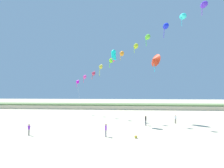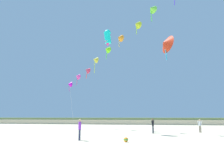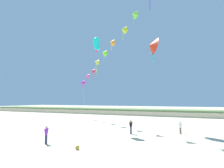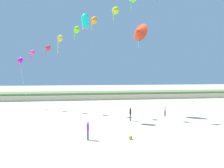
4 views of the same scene
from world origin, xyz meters
name	(u,v)px [view 3 (image 3 of 4)]	position (x,y,z in m)	size (l,w,h in m)	color
ground_plane	(30,156)	(0.00, 0.00, 0.00)	(240.00, 240.00, 0.00)	beige
dune_ridge	(147,112)	(0.00, 41.85, 0.84)	(120.00, 9.31, 1.69)	beige
person_near_left	(131,126)	(4.41, 11.49, 0.99)	(0.35, 0.57, 1.71)	#474C56
person_mid_center	(46,134)	(-1.64, 3.32, 1.00)	(0.23, 0.60, 1.72)	#282D4C
person_far_left	(180,127)	(10.14, 13.97, 0.93)	(0.53, 0.35, 1.60)	#726656
kite_banner_string	(123,30)	(2.52, 13.96, 14.82)	(30.90, 24.56, 21.45)	#C60DC6
large_kite_low_lead	(96,44)	(-1.31, 12.67, 12.73)	(1.33, 1.33, 2.36)	#12EBD6
large_kite_mid_trail	(152,46)	(6.59, 15.39, 12.28)	(2.61, 3.05, 3.85)	red
beach_ball	(77,147)	(2.24, 2.94, 0.18)	(0.36, 0.36, 0.36)	orange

